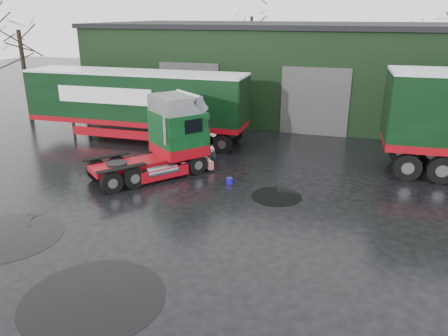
{
  "coord_description": "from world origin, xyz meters",
  "views": [
    {
      "loc": [
        4.65,
        -12.13,
        6.99
      ],
      "look_at": [
        0.16,
        1.98,
        1.7
      ],
      "focal_mm": 35.0,
      "sensor_mm": 36.0,
      "label": 1
    }
  ],
  "objects_px": {
    "trailer_left": "(136,106)",
    "tree_left": "(22,57)",
    "wash_bucket": "(230,181)",
    "tree_back_a": "(251,37)",
    "tree_back_b": "(432,53)",
    "warehouse": "(326,70)",
    "hero_tractor": "(146,138)"
  },
  "relations": [
    {
      "from": "trailer_left",
      "to": "tree_left",
      "type": "height_order",
      "value": "tree_left"
    },
    {
      "from": "trailer_left",
      "to": "tree_back_b",
      "type": "xyz_separation_m",
      "value": [
        17.5,
        20.32,
        1.77
      ]
    },
    {
      "from": "tree_left",
      "to": "tree_back_b",
      "type": "distance_m",
      "value": 32.45
    },
    {
      "from": "tree_left",
      "to": "tree_back_a",
      "type": "height_order",
      "value": "tree_back_a"
    },
    {
      "from": "warehouse",
      "to": "tree_back_a",
      "type": "bearing_deg",
      "value": 128.66
    },
    {
      "from": "hero_tractor",
      "to": "tree_back_b",
      "type": "xyz_separation_m",
      "value": [
        14.2,
        25.62,
        1.96
      ]
    },
    {
      "from": "trailer_left",
      "to": "wash_bucket",
      "type": "bearing_deg",
      "value": -126.52
    },
    {
      "from": "trailer_left",
      "to": "tree_left",
      "type": "relative_size",
      "value": 1.5
    },
    {
      "from": "hero_tractor",
      "to": "tree_back_a",
      "type": "height_order",
      "value": "tree_back_a"
    },
    {
      "from": "hero_tractor",
      "to": "warehouse",
      "type": "bearing_deg",
      "value": 106.86
    },
    {
      "from": "wash_bucket",
      "to": "tree_back_b",
      "type": "bearing_deg",
      "value": 67.6
    },
    {
      "from": "wash_bucket",
      "to": "tree_back_a",
      "type": "height_order",
      "value": "tree_back_a"
    },
    {
      "from": "tree_back_a",
      "to": "warehouse",
      "type": "bearing_deg",
      "value": -51.34
    },
    {
      "from": "hero_tractor",
      "to": "tree_back_b",
      "type": "distance_m",
      "value": 29.35
    },
    {
      "from": "trailer_left",
      "to": "wash_bucket",
      "type": "xyz_separation_m",
      "value": [
        7.06,
        -5.0,
        -1.85
      ]
    },
    {
      "from": "hero_tractor",
      "to": "wash_bucket",
      "type": "xyz_separation_m",
      "value": [
        3.76,
        0.29,
        -1.66
      ]
    },
    {
      "from": "tree_left",
      "to": "tree_back_b",
      "type": "xyz_separation_m",
      "value": [
        27.0,
        18.0,
        -0.5
      ]
    },
    {
      "from": "warehouse",
      "to": "tree_left",
      "type": "bearing_deg",
      "value": -157.17
    },
    {
      "from": "tree_left",
      "to": "tree_back_b",
      "type": "bearing_deg",
      "value": 33.69
    },
    {
      "from": "trailer_left",
      "to": "wash_bucket",
      "type": "distance_m",
      "value": 8.85
    },
    {
      "from": "warehouse",
      "to": "tree_left",
      "type": "distance_m",
      "value": 20.64
    },
    {
      "from": "hero_tractor",
      "to": "tree_back_b",
      "type": "relative_size",
      "value": 0.77
    },
    {
      "from": "hero_tractor",
      "to": "trailer_left",
      "type": "bearing_deg",
      "value": 160.46
    },
    {
      "from": "wash_bucket",
      "to": "tree_back_a",
      "type": "relative_size",
      "value": 0.03
    },
    {
      "from": "tree_left",
      "to": "warehouse",
      "type": "bearing_deg",
      "value": 22.83
    },
    {
      "from": "tree_left",
      "to": "tree_back_a",
      "type": "relative_size",
      "value": 0.89
    },
    {
      "from": "tree_back_b",
      "to": "wash_bucket",
      "type": "bearing_deg",
      "value": -112.4
    },
    {
      "from": "warehouse",
      "to": "hero_tractor",
      "type": "distance_m",
      "value": 16.86
    },
    {
      "from": "hero_tractor",
      "to": "trailer_left",
      "type": "xyz_separation_m",
      "value": [
        -3.3,
        5.29,
        0.19
      ]
    },
    {
      "from": "warehouse",
      "to": "hero_tractor",
      "type": "relative_size",
      "value": 5.61
    },
    {
      "from": "wash_bucket",
      "to": "tree_back_b",
      "type": "height_order",
      "value": "tree_back_b"
    },
    {
      "from": "hero_tractor",
      "to": "wash_bucket",
      "type": "relative_size",
      "value": 20.55
    }
  ]
}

